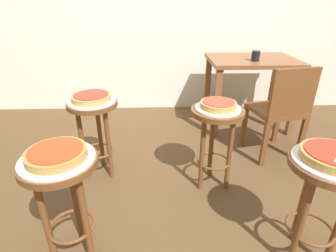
% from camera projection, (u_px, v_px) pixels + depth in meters
% --- Properties ---
extents(ground_plane, '(6.00, 6.00, 0.00)m').
position_uv_depth(ground_plane, '(187.00, 180.00, 2.13)').
color(ground_plane, brown).
extents(stool_foreground, '(0.37, 0.37, 0.63)m').
position_uv_depth(stool_foreground, '(322.00, 190.00, 1.31)').
color(stool_foreground, brown).
rests_on(stool_foreground, ground_plane).
extents(serving_plate_foreground, '(0.35, 0.35, 0.01)m').
position_uv_depth(serving_plate_foreground, '(331.00, 161.00, 1.24)').
color(serving_plate_foreground, silver).
rests_on(serving_plate_foreground, stool_foreground).
extents(pizza_foreground, '(0.29, 0.29, 0.05)m').
position_uv_depth(pizza_foreground, '(333.00, 156.00, 1.22)').
color(pizza_foreground, '#B78442').
rests_on(pizza_foreground, serving_plate_foreground).
extents(stool_middle, '(0.37, 0.37, 0.63)m').
position_uv_depth(stool_middle, '(64.00, 188.00, 1.33)').
color(stool_middle, brown).
rests_on(stool_middle, ground_plane).
extents(serving_plate_middle, '(0.35, 0.35, 0.01)m').
position_uv_depth(serving_plate_middle, '(57.00, 159.00, 1.25)').
color(serving_plate_middle, silver).
rests_on(serving_plate_middle, stool_middle).
extents(pizza_middle, '(0.28, 0.28, 0.05)m').
position_uv_depth(pizza_middle, '(56.00, 154.00, 1.24)').
color(pizza_middle, '#B78442').
rests_on(pizza_middle, serving_plate_middle).
extents(stool_leftside, '(0.37, 0.37, 0.63)m').
position_uv_depth(stool_leftside, '(216.00, 130.00, 1.90)').
color(stool_leftside, brown).
rests_on(stool_leftside, ground_plane).
extents(serving_plate_leftside, '(0.31, 0.31, 0.01)m').
position_uv_depth(serving_plate_leftside, '(218.00, 108.00, 1.83)').
color(serving_plate_leftside, silver).
rests_on(serving_plate_leftside, stool_leftside).
extents(pizza_leftside, '(0.25, 0.25, 0.05)m').
position_uv_depth(pizza_leftside, '(218.00, 104.00, 1.81)').
color(pizza_leftside, tan).
rests_on(pizza_leftside, serving_plate_leftside).
extents(stool_rear, '(0.37, 0.37, 0.63)m').
position_uv_depth(stool_rear, '(95.00, 122.00, 2.03)').
color(stool_rear, brown).
rests_on(stool_rear, ground_plane).
extents(serving_plate_rear, '(0.35, 0.35, 0.01)m').
position_uv_depth(serving_plate_rear, '(92.00, 101.00, 1.96)').
color(serving_plate_rear, white).
rests_on(serving_plate_rear, stool_rear).
extents(pizza_rear, '(0.29, 0.29, 0.05)m').
position_uv_depth(pizza_rear, '(91.00, 97.00, 1.95)').
color(pizza_rear, tan).
rests_on(pizza_rear, serving_plate_rear).
extents(dining_table, '(0.90, 0.67, 0.76)m').
position_uv_depth(dining_table, '(251.00, 71.00, 2.83)').
color(dining_table, brown).
rests_on(dining_table, ground_plane).
extents(cup_near_edge, '(0.08, 0.08, 0.10)m').
position_uv_depth(cup_near_edge, '(256.00, 56.00, 2.63)').
color(cup_near_edge, black).
rests_on(cup_near_edge, dining_table).
extents(wooden_chair, '(0.47, 0.47, 0.85)m').
position_uv_depth(wooden_chair, '(281.00, 109.00, 2.27)').
color(wooden_chair, brown).
rests_on(wooden_chair, ground_plane).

